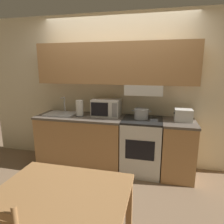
{
  "coord_description": "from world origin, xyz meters",
  "views": [
    {
      "loc": [
        0.72,
        -3.35,
        1.69
      ],
      "look_at": [
        0.05,
        -0.55,
        1.04
      ],
      "focal_mm": 32.0,
      "sensor_mm": 36.0,
      "label": 1
    }
  ],
  "objects_px": {
    "microwave": "(106,107)",
    "sink_basin": "(61,113)",
    "cooking_pot": "(141,113)",
    "paper_towel_roll": "(80,108)",
    "dining_table": "(63,202)",
    "stove_range": "(141,146)",
    "toaster": "(183,115)"
  },
  "relations": [
    {
      "from": "cooking_pot",
      "to": "dining_table",
      "type": "bearing_deg",
      "value": -104.18
    },
    {
      "from": "cooking_pot",
      "to": "toaster",
      "type": "xyz_separation_m",
      "value": [
        0.63,
        -0.01,
        0.01
      ]
    },
    {
      "from": "stove_range",
      "to": "cooking_pot",
      "type": "relative_size",
      "value": 2.9
    },
    {
      "from": "dining_table",
      "to": "microwave",
      "type": "bearing_deg",
      "value": 94.01
    },
    {
      "from": "microwave",
      "to": "cooking_pot",
      "type": "bearing_deg",
      "value": -6.69
    },
    {
      "from": "toaster",
      "to": "sink_basin",
      "type": "distance_m",
      "value": 1.99
    },
    {
      "from": "stove_range",
      "to": "cooking_pot",
      "type": "xyz_separation_m",
      "value": [
        -0.02,
        0.03,
        0.53
      ]
    },
    {
      "from": "toaster",
      "to": "sink_basin",
      "type": "relative_size",
      "value": 0.54
    },
    {
      "from": "cooking_pot",
      "to": "dining_table",
      "type": "xyz_separation_m",
      "value": [
        -0.45,
        -1.8,
        -0.35
      ]
    },
    {
      "from": "toaster",
      "to": "dining_table",
      "type": "distance_m",
      "value": 2.12
    },
    {
      "from": "cooking_pot",
      "to": "paper_towel_roll",
      "type": "xyz_separation_m",
      "value": [
        -1.02,
        -0.05,
        0.04
      ]
    },
    {
      "from": "dining_table",
      "to": "cooking_pot",
      "type": "bearing_deg",
      "value": 75.82
    },
    {
      "from": "cooking_pot",
      "to": "paper_towel_roll",
      "type": "height_order",
      "value": "paper_towel_roll"
    },
    {
      "from": "microwave",
      "to": "paper_towel_roll",
      "type": "xyz_separation_m",
      "value": [
        -0.43,
        -0.12,
        -0.01
      ]
    },
    {
      "from": "paper_towel_roll",
      "to": "dining_table",
      "type": "bearing_deg",
      "value": -72.2
    },
    {
      "from": "toaster",
      "to": "paper_towel_roll",
      "type": "xyz_separation_m",
      "value": [
        -1.64,
        -0.04,
        0.04
      ]
    },
    {
      "from": "sink_basin",
      "to": "paper_towel_roll",
      "type": "xyz_separation_m",
      "value": [
        0.35,
        -0.02,
        0.11
      ]
    },
    {
      "from": "sink_basin",
      "to": "dining_table",
      "type": "bearing_deg",
      "value": -62.75
    },
    {
      "from": "sink_basin",
      "to": "microwave",
      "type": "bearing_deg",
      "value": 7.29
    },
    {
      "from": "stove_range",
      "to": "toaster",
      "type": "height_order",
      "value": "toaster"
    },
    {
      "from": "cooking_pot",
      "to": "paper_towel_roll",
      "type": "bearing_deg",
      "value": -177.29
    },
    {
      "from": "stove_range",
      "to": "microwave",
      "type": "xyz_separation_m",
      "value": [
        -0.61,
        0.1,
        0.58
      ]
    },
    {
      "from": "toaster",
      "to": "dining_table",
      "type": "bearing_deg",
      "value": -121.12
    },
    {
      "from": "sink_basin",
      "to": "paper_towel_roll",
      "type": "bearing_deg",
      "value": -2.81
    },
    {
      "from": "cooking_pot",
      "to": "sink_basin",
      "type": "bearing_deg",
      "value": -178.7
    },
    {
      "from": "cooking_pot",
      "to": "microwave",
      "type": "distance_m",
      "value": 0.59
    },
    {
      "from": "cooking_pot",
      "to": "paper_towel_roll",
      "type": "distance_m",
      "value": 1.02
    },
    {
      "from": "cooking_pot",
      "to": "sink_basin",
      "type": "relative_size",
      "value": 0.62
    },
    {
      "from": "sink_basin",
      "to": "toaster",
      "type": "bearing_deg",
      "value": 0.67
    },
    {
      "from": "stove_range",
      "to": "paper_towel_roll",
      "type": "height_order",
      "value": "paper_towel_roll"
    },
    {
      "from": "microwave",
      "to": "sink_basin",
      "type": "bearing_deg",
      "value": -172.71
    },
    {
      "from": "stove_range",
      "to": "paper_towel_roll",
      "type": "xyz_separation_m",
      "value": [
        -1.04,
        -0.02,
        0.57
      ]
    }
  ]
}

